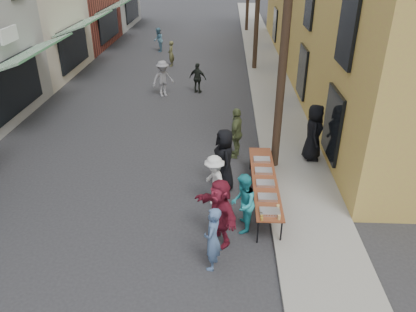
# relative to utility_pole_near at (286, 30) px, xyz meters

# --- Properties ---
(ground) EXTENTS (120.00, 120.00, 0.00)m
(ground) POSITION_rel_utility_pole_near_xyz_m (-4.30, -3.00, -4.50)
(ground) COLOR #28282B
(ground) RESTS_ON ground
(sidewalk) EXTENTS (2.20, 60.00, 0.10)m
(sidewalk) POSITION_rel_utility_pole_near_xyz_m (0.70, 12.00, -4.45)
(sidewalk) COLOR gray
(sidewalk) RESTS_ON ground
(utility_pole_near) EXTENTS (0.26, 0.26, 9.00)m
(utility_pole_near) POSITION_rel_utility_pole_near_xyz_m (0.00, 0.00, 0.00)
(utility_pole_near) COLOR #2D2116
(utility_pole_near) RESTS_ON ground
(serving_table) EXTENTS (0.70, 4.00, 0.75)m
(serving_table) POSITION_rel_utility_pole_near_xyz_m (-0.53, -2.08, -3.79)
(serving_table) COLOR brown
(serving_table) RESTS_ON ground
(catering_tray_sausage) EXTENTS (0.50, 0.33, 0.08)m
(catering_tray_sausage) POSITION_rel_utility_pole_near_xyz_m (-0.53, -3.73, -3.71)
(catering_tray_sausage) COLOR maroon
(catering_tray_sausage) RESTS_ON serving_table
(catering_tray_foil_b) EXTENTS (0.50, 0.33, 0.08)m
(catering_tray_foil_b) POSITION_rel_utility_pole_near_xyz_m (-0.53, -3.08, -3.71)
(catering_tray_foil_b) COLOR #B2B2B7
(catering_tray_foil_b) RESTS_ON serving_table
(catering_tray_buns) EXTENTS (0.50, 0.33, 0.08)m
(catering_tray_buns) POSITION_rel_utility_pole_near_xyz_m (-0.53, -2.38, -3.71)
(catering_tray_buns) COLOR tan
(catering_tray_buns) RESTS_ON serving_table
(catering_tray_foil_d) EXTENTS (0.50, 0.33, 0.08)m
(catering_tray_foil_d) POSITION_rel_utility_pole_near_xyz_m (-0.53, -1.68, -3.71)
(catering_tray_foil_d) COLOR #B2B2B7
(catering_tray_foil_d) RESTS_ON serving_table
(catering_tray_buns_end) EXTENTS (0.50, 0.33, 0.08)m
(catering_tray_buns_end) POSITION_rel_utility_pole_near_xyz_m (-0.53, -0.98, -3.71)
(catering_tray_buns_end) COLOR tan
(catering_tray_buns_end) RESTS_ON serving_table
(condiment_jar_a) EXTENTS (0.07, 0.07, 0.08)m
(condiment_jar_a) POSITION_rel_utility_pole_near_xyz_m (-0.75, -4.03, -3.71)
(condiment_jar_a) COLOR #A57F26
(condiment_jar_a) RESTS_ON serving_table
(condiment_jar_b) EXTENTS (0.07, 0.07, 0.08)m
(condiment_jar_b) POSITION_rel_utility_pole_near_xyz_m (-0.75, -3.93, -3.71)
(condiment_jar_b) COLOR #A57F26
(condiment_jar_b) RESTS_ON serving_table
(condiment_jar_c) EXTENTS (0.07, 0.07, 0.08)m
(condiment_jar_c) POSITION_rel_utility_pole_near_xyz_m (-0.75, -3.83, -3.71)
(condiment_jar_c) COLOR #A57F26
(condiment_jar_c) RESTS_ON serving_table
(cup_stack) EXTENTS (0.08, 0.08, 0.12)m
(cup_stack) POSITION_rel_utility_pole_near_xyz_m (-0.33, -3.98, -3.69)
(cup_stack) COLOR tan
(cup_stack) RESTS_ON serving_table
(guest_front_a) EXTENTS (0.85, 1.08, 1.94)m
(guest_front_a) POSITION_rel_utility_pole_near_xyz_m (-1.69, -1.37, -3.53)
(guest_front_a) COLOR black
(guest_front_a) RESTS_ON ground
(guest_front_b) EXTENTS (0.50, 0.66, 1.62)m
(guest_front_b) POSITION_rel_utility_pole_near_xyz_m (-1.91, -4.86, -3.69)
(guest_front_b) COLOR #4B6691
(guest_front_b) RESTS_ON ground
(guest_front_c) EXTENTS (0.71, 0.87, 1.64)m
(guest_front_c) POSITION_rel_utility_pole_near_xyz_m (-1.19, -3.44, -3.68)
(guest_front_c) COLOR teal
(guest_front_c) RESTS_ON ground
(guest_front_d) EXTENTS (0.92, 1.16, 1.58)m
(guest_front_d) POSITION_rel_utility_pole_near_xyz_m (-1.95, -2.33, -3.71)
(guest_front_d) COLOR white
(guest_front_d) RESTS_ON ground
(guest_front_e) EXTENTS (0.69, 1.14, 1.81)m
(guest_front_e) POSITION_rel_utility_pole_near_xyz_m (-1.29, 0.73, -3.59)
(guest_front_e) COLOR #58653A
(guest_front_e) RESTS_ON ground
(guest_queue_back) EXTENTS (1.38, 1.66, 1.79)m
(guest_queue_back) POSITION_rel_utility_pole_near_xyz_m (-1.77, -3.93, -3.61)
(guest_queue_back) COLOR maroon
(guest_queue_back) RESTS_ON ground
(server) EXTENTS (0.73, 1.02, 1.96)m
(server) POSITION_rel_utility_pole_near_xyz_m (1.30, 0.50, -3.42)
(server) COLOR black
(server) RESTS_ON sidewalk
(passerby_left) EXTENTS (1.30, 1.19, 1.76)m
(passerby_left) POSITION_rel_utility_pole_near_xyz_m (-4.75, 7.00, -3.62)
(passerby_left) COLOR gray
(passerby_left) RESTS_ON ground
(passerby_mid) EXTENTS (0.96, 0.64, 1.51)m
(passerby_mid) POSITION_rel_utility_pole_near_xyz_m (-3.08, 7.56, -3.74)
(passerby_mid) COLOR black
(passerby_mid) RESTS_ON ground
(passerby_right) EXTENTS (0.40, 0.58, 1.51)m
(passerby_right) POSITION_rel_utility_pole_near_xyz_m (-5.05, 12.55, -3.75)
(passerby_right) COLOR brown
(passerby_right) RESTS_ON ground
(passerby_far) EXTENTS (0.71, 0.86, 1.61)m
(passerby_far) POSITION_rel_utility_pole_near_xyz_m (-6.40, 16.25, -3.69)
(passerby_far) COLOR teal
(passerby_far) RESTS_ON ground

